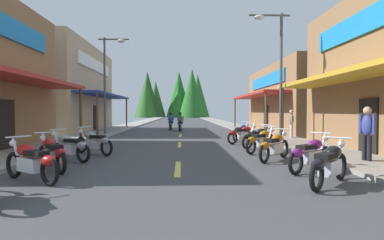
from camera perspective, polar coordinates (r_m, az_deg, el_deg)
ground at (r=34.05m, az=-2.03°, el=-1.24°), size 9.08×97.79×0.10m
sidewalk_left at (r=34.54m, az=-11.60°, el=-1.05°), size 2.41×97.79×0.12m
sidewalk_right at (r=34.50m, az=7.55°, el=-1.03°), size 2.41×97.79×0.12m
centerline_dashes at (r=38.42m, az=-2.01°, el=-0.84°), size 0.16×74.94×0.01m
storefront_left_far at (r=28.18m, az=-25.64°, el=5.10°), size 10.38×12.29×6.86m
storefront_right_far at (r=27.33m, az=21.40°, el=3.55°), size 9.73×13.13×5.23m
streetlamp_left at (r=21.41m, az=-14.86°, el=8.30°), size 1.99×0.30×6.43m
streetlamp_right at (r=16.01m, az=14.92°, el=10.49°), size 1.99×0.30×6.37m
motorcycle_parked_right_0 at (r=7.49m, az=23.69°, el=-7.27°), size 1.56×1.61×1.04m
motorcycle_parked_right_1 at (r=9.05m, az=20.74°, el=-5.73°), size 1.73×1.42×1.04m
motorcycle_parked_right_2 at (r=10.70m, az=14.74°, el=-4.56°), size 1.48×1.68×1.04m
motorcycle_parked_right_3 at (r=12.58m, az=12.49°, el=-3.63°), size 1.61×1.56×1.04m
motorcycle_parked_right_4 at (r=14.10m, az=11.93°, el=-3.07°), size 1.77×1.37×1.04m
motorcycle_parked_right_5 at (r=15.99m, az=9.28°, el=-2.51°), size 1.85×1.25×1.04m
motorcycle_parked_right_6 at (r=17.62m, az=9.00°, el=-2.13°), size 1.34×1.79×1.04m
motorcycle_parked_left_1 at (r=8.12m, az=-27.18°, el=-6.62°), size 1.80×1.33×1.04m
motorcycle_parked_left_2 at (r=9.42m, az=-24.12°, el=-5.47°), size 1.44×1.71×1.04m
motorcycle_parked_left_3 at (r=11.00m, az=-21.51°, el=-4.45°), size 1.82×1.30×1.04m
motorcycle_parked_left_4 at (r=12.33m, az=-17.41°, el=-3.77°), size 1.76×1.38×1.04m
rider_cruising_lead at (r=25.56m, az=-2.14°, el=-0.59°), size 0.60×2.14×1.57m
rider_cruising_trailing at (r=27.08m, az=-3.86°, el=-0.47°), size 0.60×2.14×1.57m
pedestrian_by_shop at (r=18.94m, az=17.61°, el=-0.38°), size 0.32×0.56×1.72m
pedestrian_browsing at (r=10.94m, az=29.22°, el=-1.72°), size 0.35×0.55×1.77m
treeline_backdrop at (r=85.03m, az=-3.39°, el=4.43°), size 20.43×12.96×12.66m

